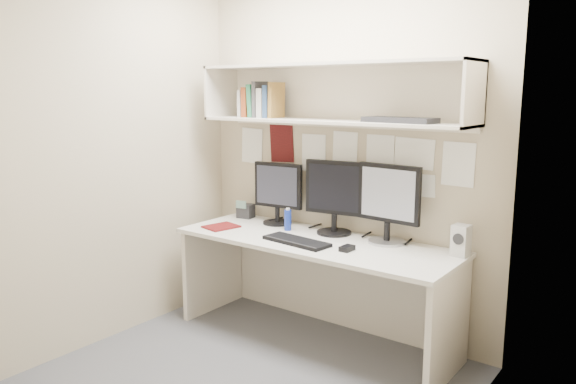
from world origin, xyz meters
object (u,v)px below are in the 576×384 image
Objects in this scene: speaker at (461,240)px; monitor_right at (388,201)px; monitor_left at (278,191)px; desk at (315,290)px; keyboard at (297,241)px; desk_phone at (246,211)px; maroon_notebook at (221,227)px; monitor_center at (335,195)px.

monitor_right is at bearing -177.19° from speaker.
desk is at bearing -30.11° from monitor_left.
monitor_left is 2.38× the size of speaker.
speaker is at bearing 12.59° from desk.
monitor_left is 0.97× the size of keyboard.
monitor_right is 2.69× the size of speaker.
maroon_notebook is at bearing -88.06° from desk_phone.
speaker reaches higher than desk_phone.
monitor_center is 0.90m from maroon_notebook.
monitor_left is at bearing -9.68° from desk_phone.
desk_phone is (-0.07, 0.36, 0.05)m from maroon_notebook.
speaker is at bearing -9.34° from monitor_center.
keyboard is (-0.48, -0.37, -0.27)m from monitor_right.
desk is at bearing -104.20° from monitor_center.
keyboard reaches higher than desk.
maroon_notebook is (-0.77, -0.36, -0.27)m from monitor_center.
keyboard is (-0.05, -0.15, 0.38)m from desk.
monitor_left is 0.51m from monitor_center.
monitor_center is at bearing 85.87° from keyboard.
maroon_notebook is at bearing -132.30° from monitor_left.
monitor_center is at bearing -175.85° from monitor_right.
monitor_center reaches higher than desk.
monitor_center is (0.51, -0.00, 0.02)m from monitor_left.
desk_phone is (-0.33, 0.00, -0.20)m from monitor_left.
desk is 0.81m from monitor_right.
monitor_center is 0.99× the size of monitor_right.
monitor_right is at bearing -9.28° from desk_phone.
maroon_notebook is (-1.69, -0.35, -0.09)m from speaker.
desk_phone is (-0.84, 0.00, -0.22)m from monitor_center.
desk is at bearing -149.22° from monitor_right.
speaker is (0.92, -0.01, -0.18)m from monitor_center.
monitor_center reaches higher than maroon_notebook.
desk_phone is at bearing -176.55° from speaker.
monitor_left is 3.20× the size of desk_phone.
maroon_notebook is (-0.71, 0.01, -0.01)m from keyboard.
speaker is at bearing 23.99° from maroon_notebook.
keyboard is 3.29× the size of desk_phone.
desk_phone is (-0.82, 0.22, 0.42)m from desk.
desk is 8.48× the size of maroon_notebook.
desk_phone reaches higher than maroon_notebook.
monitor_right reaches higher than monitor_left.
desk_phone is (-1.26, 0.00, -0.23)m from monitor_right.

